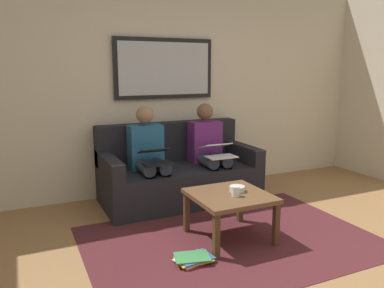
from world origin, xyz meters
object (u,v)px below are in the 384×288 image
couch (177,174)px  magazine_stack (194,259)px  coffee_table (230,200)px  cup (236,191)px  laptop_black (155,156)px  bowl (237,189)px  person_right (148,154)px  laptop_white (218,150)px  person_left (208,148)px  framed_mirror (164,69)px

couch → magazine_stack: (0.48, 1.49, -0.28)m
coffee_table → magazine_stack: (0.49, 0.28, -0.34)m
cup → laptop_black: (0.40, -0.99, 0.15)m
coffee_table → cup: 0.13m
bowl → person_right: 1.23m
coffee_table → cup: cup is taller
laptop_white → person_left: bearing=-90.0°
framed_mirror → person_right: (0.38, 0.46, -0.94)m
cup → person_right: (0.40, -1.23, 0.13)m
couch → framed_mirror: 1.30m
couch → person_right: (0.38, 0.07, 0.30)m
cup → person_left: person_left is taller
person_left → bowl: bearing=76.2°
bowl → person_right: bearing=-66.4°
cup → framed_mirror: bearing=-89.3°
framed_mirror → magazine_stack: (0.48, 1.88, -1.52)m
person_right → person_left: bearing=180.0°
person_left → magazine_stack: 1.76m
couch → laptop_white: bearing=140.6°
coffee_table → magazine_stack: coffee_table is taller
bowl → person_left: size_ratio=0.12×
couch → magazine_stack: bearing=72.1°
person_left → laptop_white: size_ratio=3.34×
framed_mirror → laptop_black: 1.22m
cup → bowl: 0.14m
coffee_table → magazine_stack: size_ratio=2.03×
couch → person_right: size_ratio=1.58×
couch → person_left: size_ratio=1.58×
laptop_white → framed_mirror: bearing=-61.5°
laptop_white → laptop_black: 0.76m
couch → coffee_table: couch is taller
person_left → cup: bearing=73.7°
laptop_white → magazine_stack: (0.86, 1.18, -0.60)m
person_right → couch: bearing=-169.9°
framed_mirror → person_left: framed_mirror is taller
framed_mirror → coffee_table: 1.99m
couch → bowl: size_ratio=12.65×
couch → bowl: (-0.11, 1.18, 0.14)m
coffee_table → bowl: (-0.09, -0.03, 0.08)m
laptop_white → laptop_black: (0.76, -0.01, 0.00)m
coffee_table → person_left: size_ratio=0.60×
laptop_white → bowl: bearing=72.6°
couch → cup: size_ratio=20.01×
coffee_table → cup: (-0.01, 0.08, 0.10)m
framed_mirror → person_right: framed_mirror is taller
cup → person_right: size_ratio=0.08×
cup → person_right: person_right is taller
framed_mirror → person_left: bearing=129.8°
person_left → laptop_black: 0.80m
laptop_white → magazine_stack: 1.58m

